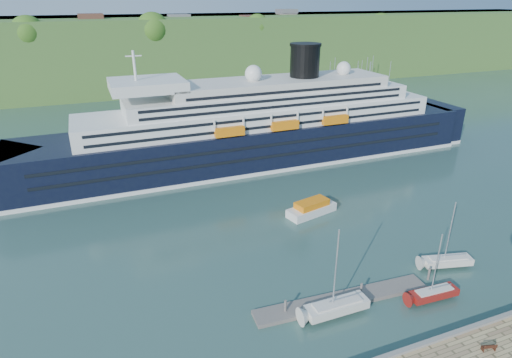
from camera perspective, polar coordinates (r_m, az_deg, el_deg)
The scene contains 10 objects.
ground at distance 45.19m, azimuth 19.92°, elevation -21.22°, with size 400.00×400.00×0.00m, color #2B4D46.
far_hillside at distance 170.40m, azimuth -13.74°, elevation 16.27°, with size 400.00×50.00×24.00m, color #3C6327.
quay_coping at distance 44.32m, azimuth 20.30°, elevation -20.29°, with size 220.00×0.50×0.30m, color slate.
cruise_ship at distance 82.54m, azimuth -0.33°, elevation 9.63°, with size 100.63×14.65×22.60m, color black, non-canonical shape.
park_bench at distance 46.62m, azimuth 28.63°, elevation -19.01°, with size 1.34×0.55×0.86m, color #3F1D12, non-canonical shape.
floating_pontoon at distance 49.28m, azimuth 11.44°, elevation -15.46°, with size 20.14×2.46×0.45m, color gray, non-canonical shape.
sailboat_white_near at distance 44.63m, azimuth 11.09°, elevation -12.51°, with size 7.60×2.11×9.82m, color silver, non-canonical shape.
sailboat_red at distance 50.25m, azimuth 23.18°, elevation -10.99°, with size 6.14×1.71×7.93m, color maroon, non-canonical shape.
sailboat_white_far at distance 56.44m, azimuth 24.72°, elevation -7.03°, with size 6.58×1.83×8.50m, color silver, non-canonical shape.
tender_launch at distance 65.62m, azimuth 7.43°, elevation -3.77°, with size 8.05×2.75×2.22m, color orange, non-canonical shape.
Camera 1 is at (-24.35, -22.63, 30.61)m, focal length 30.00 mm.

